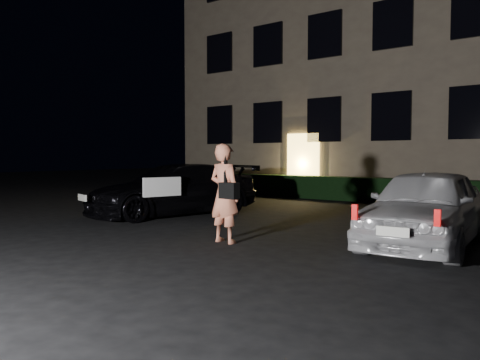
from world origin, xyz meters
The scene contains 6 objects.
ground centered at (0.00, 0.00, 0.00)m, with size 80.00×80.00×0.00m, color black.
building centered at (0.00, 14.99, 6.00)m, with size 20.00×8.11×12.00m.
hedge centered at (0.00, 10.50, 0.42)m, with size 15.00×0.70×0.85m, color black.
sedan centered at (-3.43, 3.68, 0.70)m, with size 3.21×5.16×1.40m.
hatch centered at (3.34, 3.29, 0.71)m, with size 1.89×4.23×1.41m.
man centered at (0.26, 1.36, 0.93)m, with size 0.77×0.49×1.85m.
Camera 1 is at (5.72, -5.38, 1.63)m, focal length 35.00 mm.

